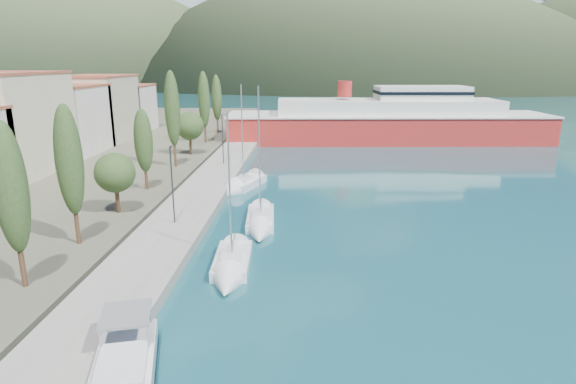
{
  "coord_description": "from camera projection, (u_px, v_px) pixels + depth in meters",
  "views": [
    {
      "loc": [
        1.47,
        -21.25,
        13.15
      ],
      "look_at": [
        0.0,
        14.0,
        3.5
      ],
      "focal_mm": 30.0,
      "sensor_mm": 36.0,
      "label": 1
    }
  ],
  "objects": [
    {
      "name": "hills_far",
      "position": [
        420.0,
        7.0,
        594.35
      ],
      "size": [
        1480.0,
        900.0,
        180.0
      ],
      "color": "slate",
      "rests_on": "ground"
    },
    {
      "name": "lamp_posts",
      "position": [
        171.0,
        183.0,
        36.96
      ],
      "size": [
        0.15,
        46.47,
        6.06
      ],
      "color": "#2D2D33",
      "rests_on": "quay"
    },
    {
      "name": "ferry",
      "position": [
        388.0,
        122.0,
        80.24
      ],
      "size": [
        53.39,
        13.82,
        10.51
      ],
      "color": "#B32621",
      "rests_on": "ground"
    },
    {
      "name": "ground",
      "position": [
        303.0,
        108.0,
        139.66
      ],
      "size": [
        1400.0,
        1400.0,
        0.0
      ],
      "primitive_type": "plane",
      "color": "#185059"
    },
    {
      "name": "sailboat_near",
      "position": [
        230.0,
        273.0,
        30.13
      ],
      "size": [
        2.69,
        7.79,
        11.04
      ],
      "color": "silver",
      "rests_on": "ground"
    },
    {
      "name": "sailboat_mid",
      "position": [
        260.0,
        227.0,
        38.58
      ],
      "size": [
        2.81,
        8.58,
        12.15
      ],
      "color": "silver",
      "rests_on": "ground"
    },
    {
      "name": "quay",
      "position": [
        205.0,
        189.0,
        49.32
      ],
      "size": [
        5.0,
        88.0,
        0.8
      ],
      "primitive_type": "cube",
      "color": "gray",
      "rests_on": "ground"
    },
    {
      "name": "sailboat_far",
      "position": [
        237.0,
        188.0,
        50.24
      ],
      "size": [
        5.05,
        8.46,
        11.85
      ],
      "color": "silver",
      "rests_on": "ground"
    },
    {
      "name": "town_buildings",
      "position": [
        37.0,
        124.0,
        59.39
      ],
      "size": [
        9.2,
        69.2,
        11.3
      ],
      "color": "beige",
      "rests_on": "land_strip"
    },
    {
      "name": "tree_row",
      "position": [
        167.0,
        127.0,
        54.63
      ],
      "size": [
        3.83,
        62.26,
        11.42
      ],
      "color": "#47301E",
      "rests_on": "land_strip"
    },
    {
      "name": "hills_near",
      "position": [
        436.0,
        12.0,
        366.11
      ],
      "size": [
        1010.0,
        520.0,
        115.0
      ],
      "color": "#415131",
      "rests_on": "ground"
    }
  ]
}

